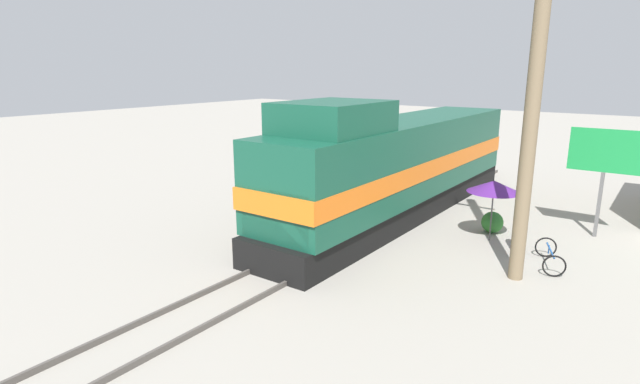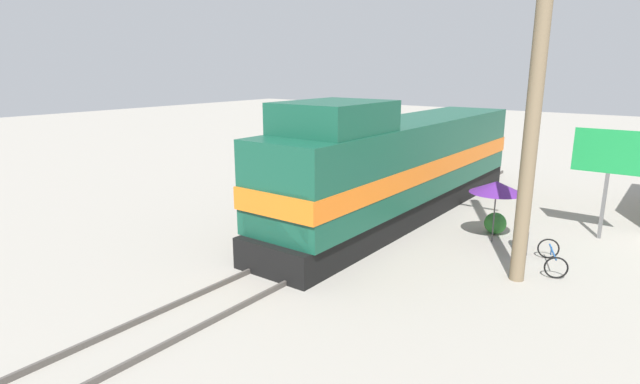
# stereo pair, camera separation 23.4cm
# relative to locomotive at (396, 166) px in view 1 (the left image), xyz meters

# --- Properties ---
(ground_plane) EXTENTS (120.00, 120.00, 0.00)m
(ground_plane) POSITION_rel_locomotive_xyz_m (0.00, -2.44, -2.13)
(ground_plane) COLOR gray
(rail_near) EXTENTS (0.08, 28.27, 0.15)m
(rail_near) POSITION_rel_locomotive_xyz_m (-0.72, -2.44, -2.05)
(rail_near) COLOR #4C4742
(rail_near) RESTS_ON ground_plane
(rail_far) EXTENTS (0.08, 28.27, 0.15)m
(rail_far) POSITION_rel_locomotive_xyz_m (0.72, -2.44, -2.05)
(rail_far) COLOR #4C4742
(rail_far) RESTS_ON ground_plane
(locomotive) EXTENTS (3.08, 16.89, 4.99)m
(locomotive) POSITION_rel_locomotive_xyz_m (0.00, 0.00, 0.00)
(locomotive) COLOR black
(locomotive) RESTS_ON ground_plane
(utility_pole) EXTENTS (1.80, 0.41, 10.55)m
(utility_pole) POSITION_rel_locomotive_xyz_m (5.87, -3.54, 3.20)
(utility_pole) COLOR #726047
(utility_pole) RESTS_ON ground_plane
(vendor_umbrella) EXTENTS (1.84, 1.84, 2.21)m
(vendor_umbrella) POSITION_rel_locomotive_xyz_m (4.19, -0.67, -0.13)
(vendor_umbrella) COLOR #4C4C4C
(vendor_umbrella) RESTS_ON ground_plane
(billboard_sign) EXTENTS (2.42, 0.12, 3.96)m
(billboard_sign) POSITION_rel_locomotive_xyz_m (7.20, 2.05, 0.86)
(billboard_sign) COLOR #595959
(billboard_sign) RESTS_ON ground_plane
(shrub_cluster) EXTENTS (0.80, 0.80, 0.80)m
(shrub_cluster) POSITION_rel_locomotive_xyz_m (3.98, 0.27, -1.72)
(shrub_cluster) COLOR #2D722D
(shrub_cluster) RESTS_ON ground_plane
(person_bystander) EXTENTS (0.34, 0.34, 1.76)m
(person_bystander) POSITION_rel_locomotive_xyz_m (5.44, -1.50, -1.17)
(person_bystander) COLOR #2D3347
(person_bystander) RESTS_ON ground_plane
(bicycle) EXTENTS (1.22, 1.85, 0.67)m
(bicycle) POSITION_rel_locomotive_xyz_m (6.47, -2.00, -1.78)
(bicycle) COLOR black
(bicycle) RESTS_ON ground_plane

